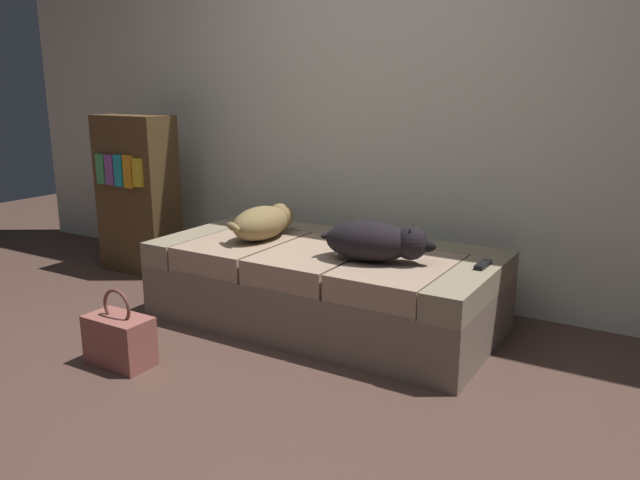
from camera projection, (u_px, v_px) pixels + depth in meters
name	position (u px, v px, depth m)	size (l,w,h in m)	color
ground_plane	(183.00, 408.00, 2.58)	(10.00, 10.00, 0.00)	#4D352D
back_wall	(385.00, 68.00, 3.78)	(6.40, 0.10, 2.80)	beige
couch	(325.00, 285.00, 3.48)	(1.88, 0.93, 0.43)	#7B6759
dog_tan	(264.00, 222.00, 3.60)	(0.25, 0.56, 0.19)	olive
dog_dark	(376.00, 241.00, 3.13)	(0.59, 0.35, 0.20)	black
tv_remote	(483.00, 265.00, 3.05)	(0.04, 0.15, 0.02)	black
handbag	(120.00, 339.00, 2.96)	(0.32, 0.18, 0.38)	#905047
bookshelf	(138.00, 194.00, 4.39)	(0.56, 0.30, 1.10)	#513A20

